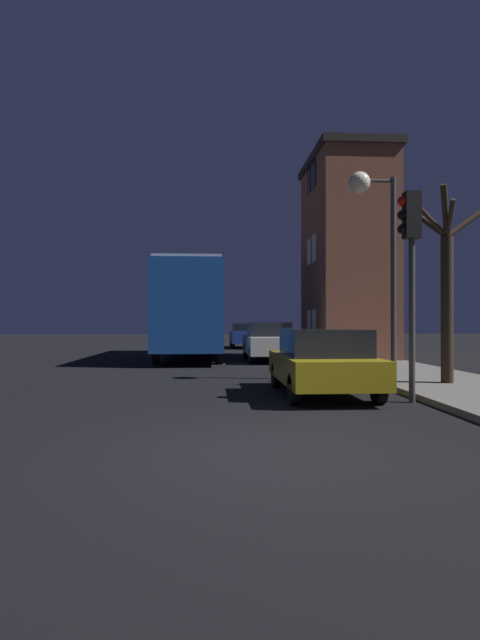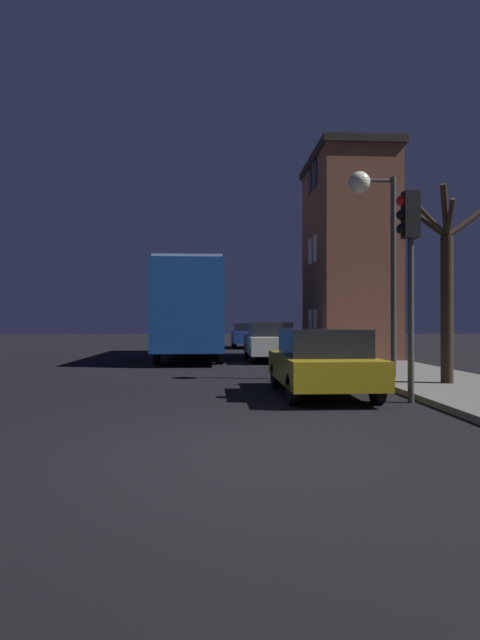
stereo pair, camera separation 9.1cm
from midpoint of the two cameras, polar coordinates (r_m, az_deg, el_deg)
name	(u,v)px [view 1 (the left image)]	position (r m, az deg, el deg)	size (l,w,h in m)	color
ground_plane	(267,451)	(6.19, 2.62, -14.71)	(120.00, 120.00, 0.00)	black
brick_building	(346,256)	(21.65, 11.95, 7.19)	(3.19, 5.25, 8.42)	brown
streetlamp	(372,217)	(13.68, 14.68, 11.36)	(1.25, 0.56, 5.34)	#38383A
traffic_light	(410,251)	(10.21, 18.63, 7.50)	(0.43, 0.24, 4.06)	#38383A
bare_tree	(447,287)	(12.71, 22.38, 3.48)	(2.14, 1.32, 4.58)	#2D2319
bus	(191,305)	(21.76, -5.69, 1.72)	(2.57, 9.89, 3.89)	#194793
car_near_lane	(322,361)	(10.74, 9.14, -4.64)	(1.79, 3.86, 1.40)	olive
car_mid_lane	(268,341)	(20.06, 3.09, -2.40)	(1.74, 4.44, 1.54)	beige
car_far_lane	(246,335)	(30.17, 0.57, -1.72)	(1.81, 4.08, 1.48)	navy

